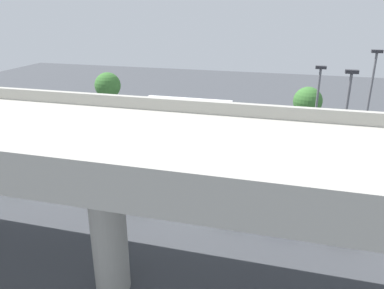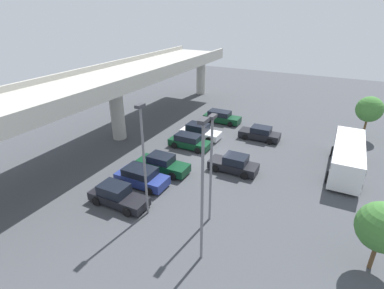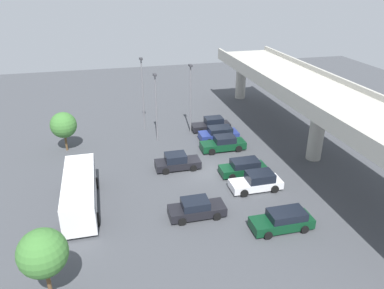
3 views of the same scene
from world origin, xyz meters
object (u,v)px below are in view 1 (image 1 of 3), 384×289
at_px(lamp_post_near_aisle, 368,104).
at_px(tree_front_left, 308,101).
at_px(parked_car_4, 152,186).
at_px(lamp_post_by_overpass, 344,128).
at_px(parked_car_5, 110,181).
at_px(tree_front_centre, 108,85).
at_px(parked_car_3, 212,156).
at_px(parked_car_6, 116,146).
at_px(parked_car_7, 38,170).
at_px(parked_car_1, 284,204).
at_px(lamp_post_mid_lot, 316,112).
at_px(shuttle_bus, 187,111).
at_px(parked_car_0, 340,212).
at_px(parked_car_2, 239,195).

distance_m(lamp_post_near_aisle, tree_front_left, 9.86).
relative_size(parked_car_4, lamp_post_by_overpass, 0.54).
bearing_deg(parked_car_5, tree_front_centre, 27.22).
bearing_deg(lamp_post_by_overpass, lamp_post_near_aisle, -111.56).
bearing_deg(parked_car_4, lamp_post_near_aisle, -59.89).
xyz_separation_m(parked_car_3, lamp_post_near_aisle, (-10.62, -1.79, 4.35)).
height_order(parked_car_6, parked_car_7, parked_car_7).
xyz_separation_m(parked_car_1, parked_car_6, (13.71, -6.20, -0.06)).
xyz_separation_m(parked_car_7, lamp_post_mid_lot, (-18.28, -6.48, 3.81)).
relative_size(lamp_post_near_aisle, lamp_post_mid_lot, 1.14).
distance_m(shuttle_bus, lamp_post_mid_lot, 14.57).
bearing_deg(tree_front_centre, parked_car_0, 143.77).
bearing_deg(lamp_post_mid_lot, parked_car_6, 2.43).
relative_size(parked_car_1, shuttle_bus, 0.50).
relative_size(parked_car_5, tree_front_left, 1.06).
bearing_deg(parked_car_4, tree_front_centre, 34.78).
relative_size(parked_car_4, shuttle_bus, 0.50).
distance_m(parked_car_0, parked_car_1, 3.01).
height_order(parked_car_5, parked_car_6, parked_car_5).
relative_size(parked_car_5, tree_front_centre, 0.96).
height_order(parked_car_3, lamp_post_by_overpass, lamp_post_by_overpass).
height_order(parked_car_1, parked_car_2, parked_car_2).
bearing_deg(parked_car_7, parked_car_2, -90.02).
xyz_separation_m(tree_front_left, tree_front_centre, (20.84, 0.22, 0.43)).
xyz_separation_m(parked_car_5, parked_car_6, (2.63, -6.17, -0.07)).
bearing_deg(lamp_post_mid_lot, parked_car_3, 6.34).
relative_size(parked_car_2, parked_car_6, 1.08).
xyz_separation_m(parked_car_4, tree_front_left, (-9.51, -16.54, 2.20)).
relative_size(parked_car_0, parked_car_4, 1.06).
bearing_deg(parked_car_4, parked_car_5, 93.18).
xyz_separation_m(parked_car_3, parked_car_4, (2.58, 5.86, -0.01)).
distance_m(parked_car_6, shuttle_bus, 9.49).
bearing_deg(parked_car_4, parked_car_2, -88.21).
bearing_deg(parked_car_0, lamp_post_mid_lot, 12.25).
bearing_deg(parked_car_6, tree_front_centre, -150.43).
bearing_deg(tree_front_left, tree_front_centre, 0.60).
bearing_deg(lamp_post_near_aisle, shuttle_bus, -25.16).
distance_m(parked_car_6, lamp_post_mid_lot, 15.72).
height_order(parked_car_1, tree_front_left, tree_front_left).
height_order(parked_car_1, lamp_post_by_overpass, lamp_post_by_overpass).
xyz_separation_m(parked_car_0, lamp_post_mid_lot, (1.49, -6.87, 3.81)).
xyz_separation_m(parked_car_2, parked_car_4, (5.52, 0.17, -0.03)).
distance_m(parked_car_0, shuttle_bus, 20.01).
bearing_deg(tree_front_centre, parked_car_2, 136.23).
xyz_separation_m(parked_car_4, parked_car_5, (2.86, 0.16, 0.05)).
height_order(parked_car_4, lamp_post_near_aisle, lamp_post_near_aisle).
relative_size(parked_car_2, shuttle_bus, 0.54).
distance_m(parked_car_7, lamp_post_near_aisle, 23.40).
height_order(parked_car_0, lamp_post_mid_lot, lamp_post_mid_lot).
bearing_deg(parked_car_0, parked_car_1, 89.54).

